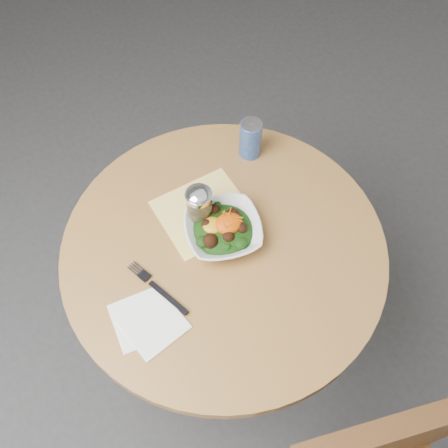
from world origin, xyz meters
name	(u,v)px	position (x,y,z in m)	size (l,w,h in m)	color
ground	(224,337)	(0.00, 0.00, 0.00)	(6.00, 6.00, 0.00)	#303033
table	(224,276)	(0.00, 0.00, 0.55)	(0.90, 0.90, 0.75)	black
cloth_napkin	(204,212)	(0.01, 0.12, 0.75)	(0.25, 0.23, 0.00)	yellow
paper_napkins	(147,321)	(-0.28, -0.09, 0.75)	(0.18, 0.19, 0.00)	white
salad_bowl	(223,229)	(0.01, 0.03, 0.78)	(0.26, 0.26, 0.08)	white
fork	(156,287)	(-0.22, -0.02, 0.76)	(0.08, 0.21, 0.00)	black
spice_shaker	(199,206)	(-0.01, 0.11, 0.82)	(0.08, 0.08, 0.14)	silver
beverage_can	(251,139)	(0.24, 0.24, 0.81)	(0.07, 0.07, 0.13)	navy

